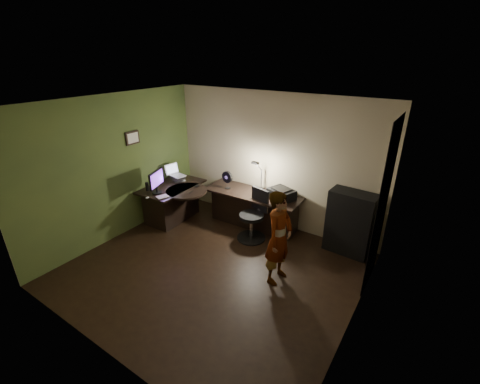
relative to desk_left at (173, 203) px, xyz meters
The scene contains 27 objects.
floor 2.07m from the desk_left, 27.77° to the right, with size 4.50×4.00×0.01m, color black.
ceiling 3.08m from the desk_left, 27.77° to the right, with size 4.50×4.00×0.01m, color silver.
wall_back 2.30m from the desk_left, 30.39° to the left, with size 4.50×0.01×2.70m, color tan.
wall_front 3.59m from the desk_left, 58.62° to the right, with size 4.50×0.01×2.70m, color tan.
wall_left 1.42m from the desk_left, 115.56° to the right, with size 0.01×4.00×2.70m, color tan.
wall_right 4.28m from the desk_left, 13.16° to the right, with size 0.01×4.00×2.70m, color tan.
green_wall_overlay 1.42m from the desk_left, 114.82° to the right, with size 0.00×4.00×2.70m, color #495D2A.
arched_doorway 4.15m from the desk_left, ahead, with size 0.01×0.90×2.60m, color black.
french_door 4.36m from the desk_left, 20.36° to the right, with size 0.02×0.92×2.10m, color white.
framed_picture 1.60m from the desk_left, 130.02° to the right, with size 0.04×0.30×0.25m, color black.
desk_left is the anchor object (origin of this frame).
desk_right 1.71m from the desk_left, 23.44° to the left, with size 2.00×0.70×0.75m, color black.
cabinet 3.60m from the desk_left, 13.37° to the left, with size 0.78×0.39×1.17m, color black.
laptop_stand 0.53m from the desk_left, 105.23° to the left, with size 0.26×0.21×0.11m, color silver.
laptop 0.69m from the desk_left, 105.23° to the left, with size 0.34×0.32×0.24m, color silver.
monitor 0.72m from the desk_left, 84.96° to the right, with size 0.10×0.51×0.34m, color black.
mouse 0.85m from the desk_left, 83.45° to the right, with size 0.05×0.08×0.03m, color silver.
phone 0.68m from the desk_left, 30.25° to the left, with size 0.07×0.14×0.01m, color black.
pen 0.73m from the desk_left, ahead, with size 0.01×0.15×0.01m, color black.
speaker 0.71m from the desk_left, 114.11° to the right, with size 0.07×0.07×0.17m, color black.
notepad 0.72m from the desk_left, 62.66° to the right, with size 0.15×0.21×0.01m, color silver.
desk_fan 1.30m from the desk_left, 30.58° to the left, with size 0.24×0.13×0.38m, color black.
headphones 2.16m from the desk_left, 19.02° to the left, with size 0.18×0.08×0.08m, color #130E87.
printer 2.35m from the desk_left, 19.15° to the left, with size 0.48×0.37×0.21m, color black.
desk_lamp 2.01m from the desk_left, 28.09° to the left, with size 0.18×0.33×0.74m, color black.
office_chair 1.84m from the desk_left, ahead, with size 0.56×0.56×0.99m, color black.
person 2.88m from the desk_left, 11.39° to the right, with size 0.54×0.36×1.52m, color #D8A88C.
Camera 1 is at (2.81, -3.43, 3.36)m, focal length 24.00 mm.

